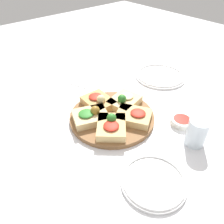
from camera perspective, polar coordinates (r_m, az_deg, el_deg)
ground_plane at (r=0.87m, az=0.00°, el=-1.71°), size 3.00×3.00×0.00m
serving_board at (r=0.87m, az=0.00°, el=-1.25°), size 0.33×0.33×0.02m
focaccia_slice_0 at (r=0.90m, az=-3.40°, el=2.84°), size 0.11×0.13×0.06m
focaccia_slice_1 at (r=0.83m, az=-5.58°, el=-1.02°), size 0.16×0.14×0.06m
focaccia_slice_2 at (r=0.78m, az=-0.17°, el=-3.68°), size 0.16×0.16×0.06m
focaccia_slice_3 at (r=0.83m, az=5.75°, el=-1.06°), size 0.15×0.16×0.04m
focaccia_slice_4 at (r=0.90m, az=3.25°, el=2.90°), size 0.15×0.13×0.06m
plate_left at (r=1.17m, az=12.49°, el=9.20°), size 0.25×0.25×0.02m
plate_right at (r=0.68m, az=10.82°, el=-17.38°), size 0.19×0.19×0.02m
water_glass at (r=0.79m, az=21.25°, el=-4.99°), size 0.07×0.07×0.10m
napkin_stack at (r=1.13m, az=-7.53°, el=8.54°), size 0.17×0.15×0.01m
dipping_bowl at (r=0.88m, az=17.73°, el=-2.30°), size 0.08×0.08×0.02m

